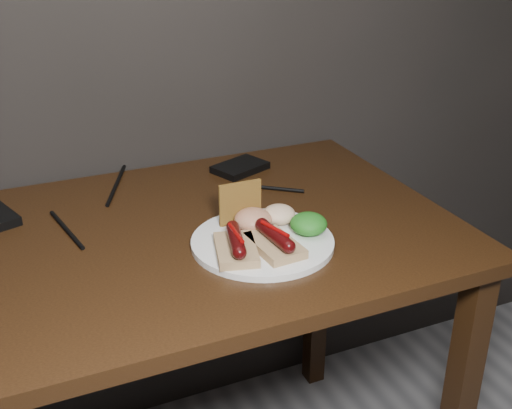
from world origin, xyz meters
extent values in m
cube|color=#351F0D|center=(0.00, 1.38, 0.73)|extent=(1.40, 0.70, 0.03)
cube|color=#351F0D|center=(0.65, 1.68, 0.36)|extent=(0.05, 0.05, 0.72)
cube|color=black|center=(0.39, 1.62, 0.76)|extent=(0.14, 0.12, 0.02)
cylinder|color=black|center=(-0.03, 1.47, 0.75)|extent=(0.04, 0.18, 0.01)
cylinder|color=black|center=(0.10, 1.65, 0.75)|extent=(0.09, 0.21, 0.01)
cylinder|color=black|center=(0.41, 1.49, 0.75)|extent=(0.12, 0.09, 0.01)
cylinder|color=white|center=(0.29, 1.27, 0.76)|extent=(0.30, 0.30, 0.01)
cube|color=tan|center=(0.23, 1.24, 0.77)|extent=(0.10, 0.13, 0.02)
cylinder|color=#450409|center=(0.23, 1.24, 0.79)|extent=(0.05, 0.10, 0.02)
sphere|color=#450409|center=(0.21, 1.19, 0.79)|extent=(0.03, 0.02, 0.02)
sphere|color=#450409|center=(0.24, 1.28, 0.79)|extent=(0.03, 0.02, 0.02)
cylinder|color=#7B0605|center=(0.23, 1.24, 0.80)|extent=(0.01, 0.07, 0.01)
cube|color=tan|center=(0.29, 1.22, 0.77)|extent=(0.08, 0.12, 0.02)
cylinder|color=#450409|center=(0.29, 1.22, 0.79)|extent=(0.03, 0.10, 0.02)
sphere|color=#450409|center=(0.30, 1.18, 0.79)|extent=(0.03, 0.02, 0.02)
sphere|color=#450409|center=(0.29, 1.27, 0.79)|extent=(0.03, 0.02, 0.02)
cylinder|color=#7B0605|center=(0.29, 1.22, 0.80)|extent=(0.03, 0.07, 0.01)
cube|color=olive|center=(0.28, 1.35, 0.80)|extent=(0.08, 0.01, 0.08)
ellipsoid|color=#105212|center=(0.38, 1.26, 0.78)|extent=(0.07, 0.07, 0.04)
ellipsoid|color=#A51D10|center=(0.29, 1.31, 0.78)|extent=(0.07, 0.07, 0.04)
ellipsoid|color=white|center=(0.35, 1.32, 0.78)|extent=(0.06, 0.06, 0.04)
camera|label=1|loc=(-0.14, 0.32, 1.32)|focal=45.00mm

